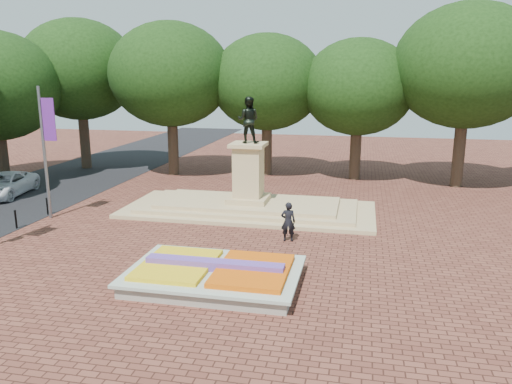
{
  "coord_description": "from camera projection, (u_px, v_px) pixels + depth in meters",
  "views": [
    {
      "loc": [
        6.11,
        -18.54,
        7.59
      ],
      "look_at": [
        1.35,
        3.68,
        2.2
      ],
      "focal_mm": 35.0,
      "sensor_mm": 36.0,
      "label": 1
    }
  ],
  "objects": [
    {
      "name": "pedestrian",
      "position": [
        288.0,
        222.0,
        23.05
      ],
      "size": [
        0.74,
        0.54,
        1.87
      ],
      "primitive_type": "imported",
      "rotation": [
        0.0,
        0.0,
        3.29
      ],
      "color": "black",
      "rests_on": "ground"
    },
    {
      "name": "flower_bed",
      "position": [
        215.0,
        274.0,
        18.43
      ],
      "size": [
        6.3,
        4.3,
        0.91
      ],
      "color": "gray",
      "rests_on": "ground"
    },
    {
      "name": "ground",
      "position": [
        205.0,
        262.0,
        20.63
      ],
      "size": [
        90.0,
        90.0,
        0.0
      ],
      "primitive_type": "plane",
      "color": "brown",
      "rests_on": "ground"
    },
    {
      "name": "monument",
      "position": [
        249.0,
        196.0,
        28.04
      ],
      "size": [
        14.0,
        6.0,
        6.4
      ],
      "color": "tan",
      "rests_on": "ground"
    },
    {
      "name": "tree_row_back",
      "position": [
        311.0,
        87.0,
        35.75
      ],
      "size": [
        44.8,
        8.8,
        10.43
      ],
      "color": "#33271C",
      "rests_on": "ground"
    },
    {
      "name": "van",
      "position": [
        4.0,
        185.0,
        31.63
      ],
      "size": [
        3.34,
        5.66,
        1.48
      ],
      "primitive_type": "imported",
      "rotation": [
        0.0,
        0.0,
        0.18
      ],
      "color": "white",
      "rests_on": "ground"
    }
  ]
}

